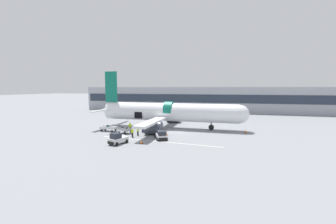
{
  "coord_description": "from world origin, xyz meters",
  "views": [
    {
      "loc": [
        9.75,
        -41.37,
        8.47
      ],
      "look_at": [
        -1.78,
        0.19,
        3.82
      ],
      "focal_mm": 24.0,
      "sensor_mm": 36.0,
      "label": 1
    }
  ],
  "objects": [
    {
      "name": "ground_crew_supervisor",
      "position": [
        -6.22,
        -1.99,
        0.87
      ],
      "size": [
        0.52,
        0.54,
        1.65
      ],
      "color": "#1E2338",
      "rests_on": "ground_plane"
    },
    {
      "name": "baggage_cart_loading",
      "position": [
        -9.01,
        -3.68,
        0.55
      ],
      "size": [
        3.42,
        2.4,
        1.09
      ],
      "color": "#999BA0",
      "rests_on": "ground_plane"
    },
    {
      "name": "safety_cone_wingtip",
      "position": [
        -1.02,
        -3.44,
        0.3
      ],
      "size": [
        0.46,
        0.46,
        0.65
      ],
      "color": "black",
      "rests_on": "ground_plane"
    },
    {
      "name": "baggage_tug_mid",
      "position": [
        -6.5,
        -11.29,
        0.74
      ],
      "size": [
        2.44,
        3.43,
        1.73
      ],
      "color": "silver",
      "rests_on": "ground_plane"
    },
    {
      "name": "apron_marking_line",
      "position": [
        -1.21,
        -8.09,
        0.0
      ],
      "size": [
        20.59,
        2.19,
        0.01
      ],
      "color": "silver",
      "rests_on": "ground_plane"
    },
    {
      "name": "ground_crew_loader_b",
      "position": [
        -6.34,
        -6.35,
        0.82
      ],
      "size": [
        0.44,
        0.55,
        1.57
      ],
      "color": "black",
      "rests_on": "ground_plane"
    },
    {
      "name": "terminal_strip",
      "position": [
        0.0,
        40.9,
        4.36
      ],
      "size": [
        89.4,
        9.4,
        8.72
      ],
      "color": "#9EA3AD",
      "rests_on": "ground_plane"
    },
    {
      "name": "safety_cone_engine_left",
      "position": [
        -3.16,
        -10.18,
        0.26
      ],
      "size": [
        0.58,
        0.58,
        0.57
      ],
      "color": "black",
      "rests_on": "ground_plane"
    },
    {
      "name": "baggage_cart_queued",
      "position": [
        -13.06,
        -2.63,
        0.52
      ],
      "size": [
        4.12,
        1.86,
        1.17
      ],
      "color": "silver",
      "rests_on": "ground_plane"
    },
    {
      "name": "ground_crew_driver",
      "position": [
        -6.0,
        -4.8,
        0.86
      ],
      "size": [
        0.51,
        0.53,
        1.63
      ],
      "color": "#1E2338",
      "rests_on": "ground_plane"
    },
    {
      "name": "suitcase_on_tarmac_upright",
      "position": [
        -10.95,
        -5.16,
        0.24
      ],
      "size": [
        0.49,
        0.33,
        0.58
      ],
      "color": "#2D2D33",
      "rests_on": "ground_plane"
    },
    {
      "name": "airplane",
      "position": [
        -3.02,
        4.04,
        3.27
      ],
      "size": [
        32.42,
        27.64,
        12.11
      ],
      "color": "white",
      "rests_on": "ground_plane"
    },
    {
      "name": "ground_crew_loader_a",
      "position": [
        -9.23,
        -1.18,
        0.86
      ],
      "size": [
        0.53,
        0.53,
        1.64
      ],
      "color": "black",
      "rests_on": "ground_plane"
    },
    {
      "name": "baggage_tug_lead",
      "position": [
        -1.04,
        -6.64,
        0.65
      ],
      "size": [
        2.74,
        3.4,
        1.48
      ],
      "color": "silver",
      "rests_on": "ground_plane"
    },
    {
      "name": "safety_cone_nose",
      "position": [
        12.77,
        2.61,
        0.28
      ],
      "size": [
        0.6,
        0.6,
        0.61
      ],
      "color": "black",
      "rests_on": "ground_plane"
    },
    {
      "name": "ground_plane",
      "position": [
        0.0,
        0.0,
        0.0
      ],
      "size": [
        500.0,
        500.0,
        0.0
      ],
      "primitive_type": "plane",
      "color": "gray"
    }
  ]
}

